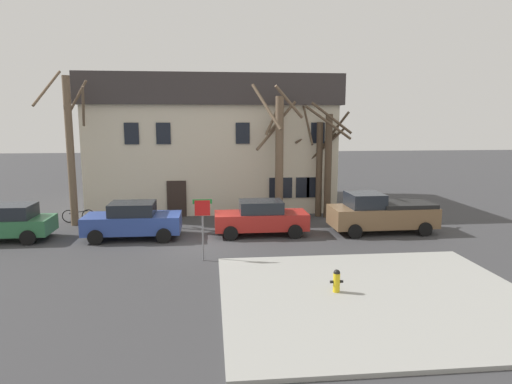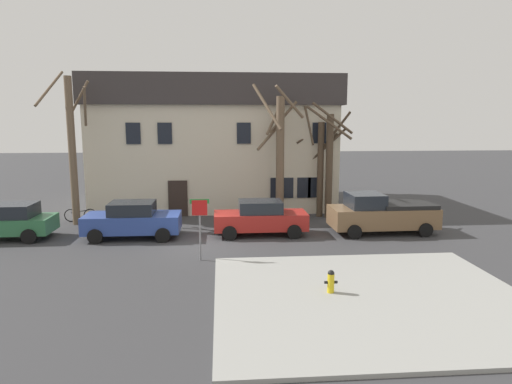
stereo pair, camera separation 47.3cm
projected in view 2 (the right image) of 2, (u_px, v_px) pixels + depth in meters
The scene contains 14 objects.
ground_plane at pixel (202, 246), 19.93m from camera, with size 120.00×120.00×0.00m, color #38383A.
sidewalk_slab at pixel (371, 298), 13.96m from camera, with size 9.76×8.50×0.12m, color #999993.
building_main at pixel (215, 141), 30.02m from camera, with size 15.23×9.43×8.18m.
tree_bare_near at pixel (72, 146), 23.47m from camera, with size 2.54×2.27×8.16m.
tree_bare_mid at pixel (279, 151), 24.71m from camera, with size 2.81×2.89×7.48m.
tree_bare_far at pixel (319, 165), 25.66m from camera, with size 2.48×2.22×6.34m.
tree_bare_end at pixel (330, 160), 25.23m from camera, with size 2.88×2.90×6.51m.
car_green_wagon at pixel (2, 221), 20.93m from camera, with size 4.64×2.10×1.68m.
car_blue_sedan at pixel (133, 220), 21.19m from camera, with size 4.46×2.13×1.73m.
car_red_sedan at pixel (260, 218), 21.72m from camera, with size 4.48×1.96×1.69m.
pickup_truck_brown at pixel (382, 214), 22.16m from camera, with size 5.18×2.38×1.99m.
fire_hydrant at pixel (331, 281), 14.17m from camera, with size 0.42×0.22×0.74m.
street_sign_pole at pixel (200, 217), 17.61m from camera, with size 0.76×0.07×2.48m.
bicycle_leaning at pixel (80, 215), 24.66m from camera, with size 1.75×0.08×1.03m.
Camera 2 is at (0.87, -19.43, 5.53)m, focal length 31.41 mm.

